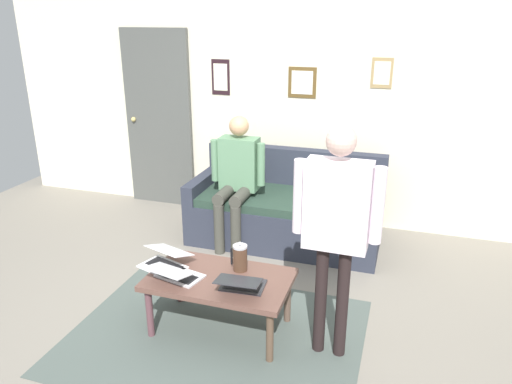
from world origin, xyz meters
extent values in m
plane|color=slate|center=(0.00, 0.00, 0.00)|extent=(7.68, 7.68, 0.00)
cube|color=#48534E|center=(0.03, 0.17, 0.00)|extent=(2.06, 1.57, 0.01)
cube|color=beige|center=(0.00, -2.20, 1.35)|extent=(7.04, 0.10, 2.70)
cube|color=#9D8051|center=(-0.83, -2.15, 1.64)|extent=(0.20, 0.02, 0.29)
cube|color=beige|center=(-0.83, -2.14, 1.64)|extent=(0.16, 0.00, 0.22)
cube|color=black|center=(0.88, -2.15, 1.54)|extent=(0.21, 0.02, 0.38)
cube|color=beige|center=(0.88, -2.14, 1.54)|extent=(0.16, 0.00, 0.29)
cube|color=brown|center=(-0.03, -2.15, 1.52)|extent=(0.30, 0.02, 0.31)
cube|color=silver|center=(-0.03, -2.14, 1.52)|extent=(0.22, 0.00, 0.24)
cube|color=#4C4E4B|center=(1.65, -2.11, 1.02)|extent=(0.82, 0.05, 2.05)
sphere|color=tan|center=(1.97, -2.07, 1.02)|extent=(0.06, 0.06, 0.06)
cube|color=#292D3B|center=(-0.05, -1.51, 0.21)|extent=(1.88, 0.86, 0.42)
cube|color=#25392E|center=(-0.05, -1.49, 0.46)|extent=(1.64, 0.78, 0.08)
cube|color=#292D3B|center=(-0.05, -1.87, 0.65)|extent=(1.88, 0.14, 0.46)
cube|color=#292D3B|center=(-0.93, -1.51, 0.52)|extent=(0.12, 0.86, 0.20)
cube|color=#292D3B|center=(0.83, -1.51, 0.52)|extent=(0.12, 0.86, 0.20)
cube|color=brown|center=(0.03, 0.07, 0.41)|extent=(1.02, 0.60, 0.04)
cylinder|color=brown|center=(-0.41, 0.31, 0.19)|extent=(0.05, 0.05, 0.39)
cylinder|color=brown|center=(0.48, 0.31, 0.19)|extent=(0.05, 0.05, 0.39)
cylinder|color=brown|center=(-0.41, -0.16, 0.19)|extent=(0.05, 0.05, 0.39)
cylinder|color=brown|center=(0.48, -0.16, 0.19)|extent=(0.05, 0.05, 0.39)
cube|color=#28282D|center=(-0.17, 0.13, 0.43)|extent=(0.31, 0.23, 0.01)
cube|color=black|center=(-0.17, 0.15, 0.44)|extent=(0.26, 0.14, 0.00)
cube|color=#28282D|center=(-0.18, 0.26, 0.54)|extent=(0.31, 0.22, 0.04)
cube|color=#292025|center=(-0.18, 0.25, 0.54)|extent=(0.28, 0.20, 0.03)
cube|color=silver|center=(0.30, 0.15, 0.43)|extent=(0.36, 0.27, 0.01)
cube|color=black|center=(0.31, 0.17, 0.44)|extent=(0.29, 0.18, 0.00)
cube|color=silver|center=(0.33, 0.27, 0.53)|extent=(0.36, 0.26, 0.05)
cube|color=silver|center=(0.33, 0.27, 0.53)|extent=(0.32, 0.23, 0.04)
cube|color=silver|center=(0.48, 0.07, 0.43)|extent=(0.38, 0.31, 0.01)
cube|color=black|center=(0.48, 0.06, 0.44)|extent=(0.30, 0.21, 0.00)
cube|color=silver|center=(0.46, 0.00, 0.54)|extent=(0.37, 0.29, 0.07)
cube|color=#A7D2EB|center=(0.46, 0.00, 0.54)|extent=(0.34, 0.26, 0.06)
cylinder|color=#4C3323|center=(-0.07, -0.07, 0.52)|extent=(0.10, 0.10, 0.18)
cylinder|color=#B7B7BC|center=(-0.07, -0.07, 0.62)|extent=(0.11, 0.11, 0.02)
sphere|color=#B2B2B7|center=(-0.07, -0.07, 0.64)|extent=(0.03, 0.03, 0.03)
cube|color=black|center=(-0.01, -0.07, 0.53)|extent=(0.01, 0.01, 0.13)
cylinder|color=black|center=(-0.84, 0.09, 0.40)|extent=(0.08, 0.08, 0.80)
cylinder|color=black|center=(-0.70, 0.09, 0.40)|extent=(0.08, 0.08, 0.80)
cube|color=silver|center=(-0.77, 0.09, 1.09)|extent=(0.40, 0.19, 0.57)
cylinder|color=silver|center=(-1.01, 0.10, 1.11)|extent=(0.08, 0.08, 0.48)
cylinder|color=silver|center=(-0.53, 0.09, 1.11)|extent=(0.08, 0.08, 0.48)
sphere|color=beige|center=(-0.77, 0.09, 1.49)|extent=(0.18, 0.18, 0.18)
cylinder|color=#3E3E36|center=(0.32, -1.05, 0.25)|extent=(0.10, 0.10, 0.50)
cylinder|color=#3E3E36|center=(0.49, -1.05, 0.25)|extent=(0.10, 0.10, 0.50)
cylinder|color=#3E3E36|center=(0.32, -1.23, 0.55)|extent=(0.12, 0.40, 0.12)
cylinder|color=#3E3E36|center=(0.49, -1.23, 0.55)|extent=(0.12, 0.40, 0.12)
cube|color=#598461|center=(0.41, -1.41, 0.81)|extent=(0.37, 0.20, 0.52)
cylinder|color=#598461|center=(0.17, -1.36, 0.84)|extent=(0.08, 0.08, 0.42)
cylinder|color=#598461|center=(0.64, -1.36, 0.84)|extent=(0.08, 0.08, 0.42)
sphere|color=tan|center=(0.41, -1.41, 1.19)|extent=(0.19, 0.19, 0.19)
camera|label=1|loc=(-1.14, 2.88, 2.19)|focal=34.07mm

